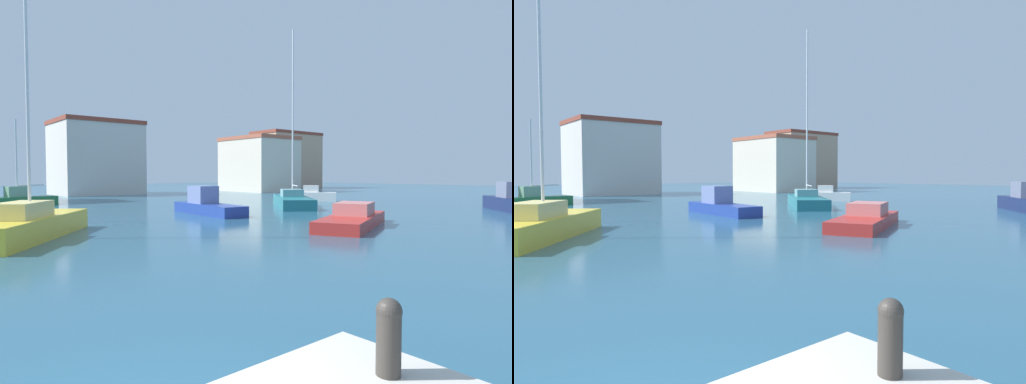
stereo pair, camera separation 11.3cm
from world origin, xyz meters
TOP-DOWN VIEW (x-y plane):
  - water at (15.00, 20.00)m, footprint 160.00×160.00m
  - mooring_bollard at (1.69, -1.47)m, footprint 0.21×0.21m
  - sailboat_yellow_inner_mooring at (2.66, 14.84)m, footprint 6.04×7.19m
  - motorboat_blue_near_pier at (13.75, 19.08)m, footprint 2.19×6.62m
  - sailboat_green_far_left at (5.95, 33.71)m, footprint 5.92×2.52m
  - motorboat_red_far_right at (15.40, 9.13)m, footprint 7.14×4.79m
  - sailboat_teal_outer_mooring at (22.11, 19.80)m, footprint 7.21×8.24m
  - motorboat_white_distant_north at (28.16, 23.04)m, footprint 3.43×3.92m
  - yacht_club at (17.80, 49.57)m, footprint 9.51×8.67m
  - waterfront_apartments at (38.95, 43.32)m, footprint 7.65×9.97m
  - warehouse_block at (52.01, 50.83)m, footprint 11.71×6.89m

SIDE VIEW (x-z plane):
  - water at x=15.00m, z-range 0.00..0.00m
  - motorboat_red_far_right at x=15.40m, z-range -0.18..0.95m
  - motorboat_white_distant_north at x=28.16m, z-range -0.21..1.24m
  - sailboat_teal_outer_mooring at x=22.11m, z-range -6.20..7.25m
  - sailboat_green_far_left at x=5.95m, z-range -2.82..3.90m
  - motorboat_blue_near_pier at x=13.75m, z-range -0.31..1.44m
  - sailboat_yellow_inner_mooring at x=2.66m, z-range -4.20..5.35m
  - mooring_bollard at x=1.69m, z-range 0.94..1.56m
  - waterfront_apartments at x=38.95m, z-range 0.01..7.79m
  - yacht_club at x=17.80m, z-range 0.01..9.00m
  - warehouse_block at x=52.01m, z-range 0.01..9.87m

